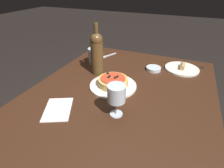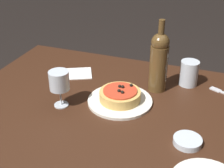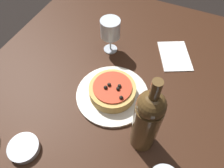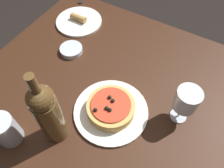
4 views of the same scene
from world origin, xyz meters
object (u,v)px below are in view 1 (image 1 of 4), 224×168
dinner_plate (113,86)px  side_plate (182,68)px  bottle_cap (203,67)px  wine_glass (117,94)px  water_cup (94,56)px  dining_table (120,104)px  fork (107,56)px  side_bowl (154,69)px  pizza (113,81)px  wine_bottle (97,53)px

dinner_plate → side_plate: 0.53m
side_plate → bottle_cap: (-0.09, 0.14, -0.01)m
wine_glass → dinner_plate: bearing=-153.8°
wine_glass → water_cup: (-0.47, -0.36, -0.06)m
dining_table → side_plate: size_ratio=5.56×
fork → wine_glass: bearing=54.1°
dining_table → wine_glass: wine_glass is taller
bottle_cap → side_bowl: bearing=-61.2°
dinner_plate → pizza: (-0.00, -0.00, 0.03)m
side_plate → wine_glass: bearing=-21.7°
dinner_plate → wine_bottle: 0.24m
fork → bottle_cap: (-0.07, 0.72, 0.00)m
wine_glass → bottle_cap: wine_glass is taller
dinner_plate → side_bowl: (-0.31, 0.17, 0.01)m
dining_table → side_bowl: size_ratio=12.63×
bottle_cap → wine_glass: bearing=-28.5°
pizza → wine_glass: (0.22, 0.11, 0.08)m
dinner_plate → fork: size_ratio=1.78×
fork → side_plate: side_plate is taller
wine_glass → fork: bearing=-152.2°
dining_table → side_bowl: bearing=162.4°
wine_bottle → fork: (-0.29, -0.06, -0.14)m
side_bowl → bottle_cap: size_ratio=4.17×
wine_bottle → water_cup: size_ratio=2.78×
dinner_plate → side_bowl: size_ratio=2.73×
wine_glass → wine_bottle: bearing=-141.7°
water_cup → side_bowl: bearing=98.1°
pizza → wine_glass: wine_glass is taller
water_cup → dinner_plate: bearing=46.0°
wine_glass → side_plate: wine_glass is taller
wine_glass → side_bowl: wine_glass is taller
dinner_plate → wine_glass: size_ratio=1.74×
pizza → water_cup: water_cup is taller
wine_bottle → side_plate: 0.60m
dining_table → wine_glass: (0.18, 0.04, 0.20)m
pizza → fork: (-0.41, -0.23, -0.03)m
dinner_plate → bottle_cap: size_ratio=11.38×
bottle_cap → dining_table: bearing=-39.2°
water_cup → side_bowl: size_ratio=1.17×
wine_bottle → dining_table: bearing=54.4°
pizza → water_cup: size_ratio=1.49×
dinner_plate → water_cup: 0.36m
dining_table → pizza: bearing=-122.2°
water_cup → side_plate: water_cup is taller
water_cup → wine_glass: bearing=38.0°
wine_glass → bottle_cap: size_ratio=6.56×
wine_glass → bottle_cap: 0.81m
side_bowl → dining_table: bearing=-17.6°
wine_bottle → side_plate: bearing=117.9°
dinner_plate → pizza: 0.03m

